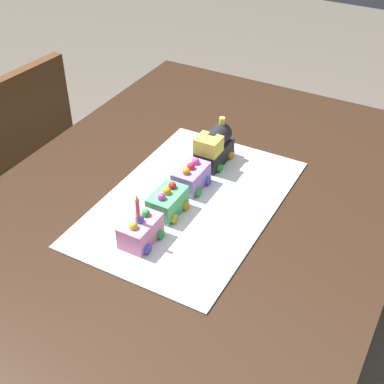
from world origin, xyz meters
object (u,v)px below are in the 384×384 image
at_px(dining_table, 194,230).
at_px(cake_locomotive, 214,147).
at_px(cake_car_caboose_lavender, 191,177).
at_px(chair, 12,166).
at_px(birthday_candle, 137,207).
at_px(cake_car_hopper_bubblegum, 141,230).
at_px(cake_car_tanker_mint_green, 167,202).

relative_size(dining_table, cake_locomotive, 10.00).
xyz_separation_m(dining_table, cake_car_caboose_lavender, (-0.04, -0.03, 0.14)).
bearing_deg(cake_car_caboose_lavender, chair, -98.20).
height_order(dining_table, birthday_candle, birthday_candle).
distance_m(dining_table, cake_car_caboose_lavender, 0.15).
xyz_separation_m(dining_table, cake_car_hopper_bubblegum, (0.20, -0.03, 0.14)).
xyz_separation_m(chair, birthday_candle, (0.36, 0.80, 0.37)).
height_order(cake_locomotive, birthday_candle, birthday_candle).
xyz_separation_m(cake_locomotive, cake_car_tanker_mint_green, (0.25, -0.00, -0.02)).
distance_m(chair, cake_car_hopper_bubblegum, 0.93).
bearing_deg(dining_table, cake_car_tanker_mint_green, -20.19).
relative_size(cake_car_tanker_mint_green, cake_car_hopper_bubblegum, 1.00).
xyz_separation_m(dining_table, birthday_candle, (0.20, -0.03, 0.21)).
xyz_separation_m(dining_table, chair, (-0.15, -0.83, -0.16)).
xyz_separation_m(cake_locomotive, cake_car_caboose_lavender, (0.13, -0.00, -0.02)).
height_order(dining_table, cake_locomotive, cake_locomotive).
height_order(chair, birthday_candle, birthday_candle).
height_order(cake_car_hopper_bubblegum, birthday_candle, birthday_candle).
xyz_separation_m(chair, cake_car_caboose_lavender, (0.12, 0.80, 0.30)).
bearing_deg(dining_table, cake_car_hopper_bubblegum, -8.51).
distance_m(dining_table, cake_car_hopper_bubblegum, 0.25).
bearing_deg(cake_car_hopper_bubblegum, cake_car_tanker_mint_green, 180.00).
height_order(chair, cake_locomotive, same).
bearing_deg(dining_table, cake_car_caboose_lavender, -141.26).
height_order(cake_car_tanker_mint_green, cake_car_hopper_bubblegum, same).
bearing_deg(cake_car_tanker_mint_green, dining_table, 159.81).
distance_m(cake_car_caboose_lavender, cake_car_hopper_bubblegum, 0.24).
xyz_separation_m(chair, cake_car_tanker_mint_green, (0.23, 0.80, 0.30)).
bearing_deg(cake_locomotive, chair, -89.06).
xyz_separation_m(cake_car_tanker_mint_green, birthday_candle, (0.12, 0.00, 0.07)).
relative_size(cake_car_caboose_lavender, birthday_candle, 1.65).
bearing_deg(chair, cake_locomotive, 95.95).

